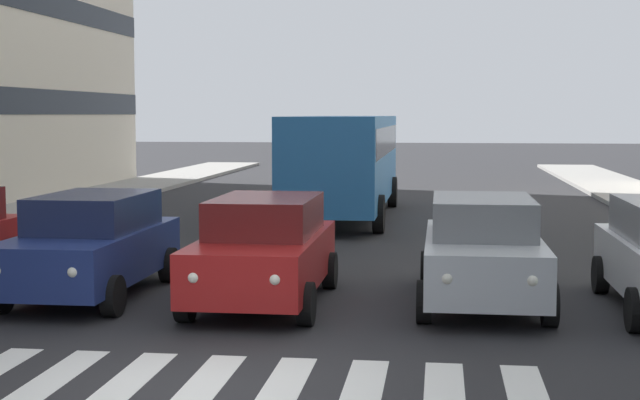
% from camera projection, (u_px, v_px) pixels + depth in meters
% --- Properties ---
extents(ground_plane, '(180.00, 180.00, 0.00)m').
position_uv_depth(ground_plane, '(201.00, 388.00, 10.33)').
color(ground_plane, '#262628').
extents(crosswalk_markings, '(7.65, 2.80, 0.01)m').
position_uv_depth(crosswalk_markings, '(201.00, 388.00, 10.33)').
color(crosswalk_markings, silver).
rests_on(crosswalk_markings, ground_plane).
extents(car_1, '(2.02, 4.44, 1.72)m').
position_uv_depth(car_1, '(482.00, 250.00, 14.83)').
color(car_1, '#B2B7BC').
rests_on(car_1, ground_plane).
extents(car_2, '(2.02, 4.44, 1.72)m').
position_uv_depth(car_2, '(264.00, 249.00, 14.91)').
color(car_2, maroon).
rests_on(car_2, ground_plane).
extents(car_3, '(2.02, 4.44, 1.72)m').
position_uv_depth(car_3, '(92.00, 244.00, 15.50)').
color(car_3, navy).
rests_on(car_3, ground_plane).
extents(bus_behind_traffic, '(2.78, 10.50, 3.00)m').
position_uv_depth(bus_behind_traffic, '(345.00, 155.00, 27.41)').
color(bus_behind_traffic, '#286BAD').
rests_on(bus_behind_traffic, ground_plane).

